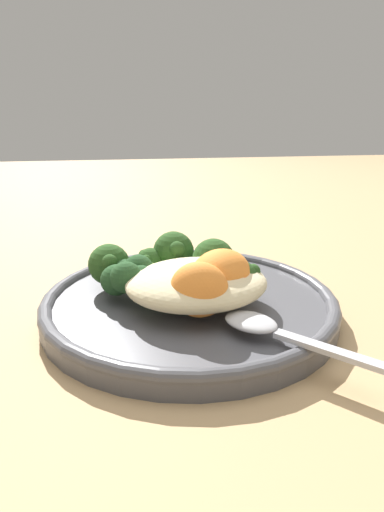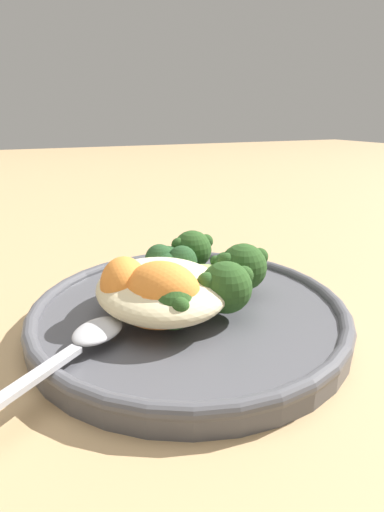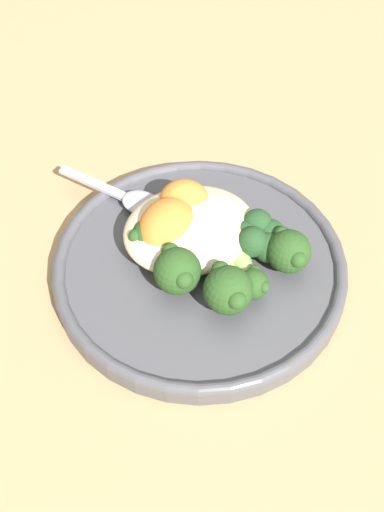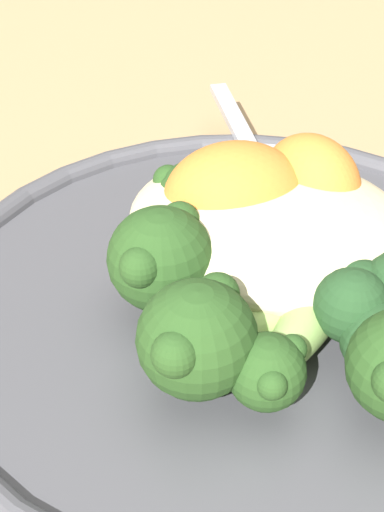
% 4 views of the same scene
% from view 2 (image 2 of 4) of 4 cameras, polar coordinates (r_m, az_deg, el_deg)
% --- Properties ---
extents(ground_plane, '(4.00, 4.00, 0.00)m').
position_cam_2_polar(ground_plane, '(0.37, 1.34, -7.92)').
color(ground_plane, tan).
extents(plate, '(0.27, 0.27, 0.02)m').
position_cam_2_polar(plate, '(0.35, -0.42, -7.98)').
color(plate, '#4C4C51').
rests_on(plate, ground_plane).
extents(quinoa_mound, '(0.12, 0.10, 0.03)m').
position_cam_2_polar(quinoa_mound, '(0.33, -4.42, -4.59)').
color(quinoa_mound, beige).
rests_on(quinoa_mound, plate).
extents(broccoli_stalk_0, '(0.10, 0.04, 0.03)m').
position_cam_2_polar(broccoli_stalk_0, '(0.30, -3.07, -6.69)').
color(broccoli_stalk_0, '#8EB25B').
rests_on(broccoli_stalk_0, plate).
extents(broccoli_stalk_1, '(0.10, 0.08, 0.04)m').
position_cam_2_polar(broccoli_stalk_1, '(0.32, 3.09, -4.42)').
color(broccoli_stalk_1, '#8EB25B').
rests_on(broccoli_stalk_1, plate).
extents(broccoli_stalk_2, '(0.07, 0.13, 0.04)m').
position_cam_2_polar(broccoli_stalk_2, '(0.36, 5.24, -1.98)').
color(broccoli_stalk_2, '#8EB25B').
rests_on(broccoli_stalk_2, plate).
extents(broccoli_stalk_3, '(0.03, 0.11, 0.03)m').
position_cam_2_polar(broccoli_stalk_3, '(0.37, 0.99, -2.27)').
color(broccoli_stalk_3, '#8EB25B').
rests_on(broccoli_stalk_3, plate).
extents(broccoli_stalk_4, '(0.06, 0.08, 0.04)m').
position_cam_2_polar(broccoli_stalk_4, '(0.40, -0.34, 0.52)').
color(broccoli_stalk_4, '#8EB25B').
rests_on(broccoli_stalk_4, plate).
extents(sweet_potato_chunk_0, '(0.08, 0.08, 0.03)m').
position_cam_2_polar(sweet_potato_chunk_0, '(0.30, -4.78, -7.00)').
color(sweet_potato_chunk_0, orange).
rests_on(sweet_potato_chunk_0, plate).
extents(sweet_potato_chunk_1, '(0.06, 0.05, 0.04)m').
position_cam_2_polar(sweet_potato_chunk_1, '(0.32, -9.69, -4.02)').
color(sweet_potato_chunk_1, orange).
rests_on(sweet_potato_chunk_1, plate).
extents(sweet_potato_chunk_2, '(0.08, 0.08, 0.05)m').
position_cam_2_polar(sweet_potato_chunk_2, '(0.30, -4.22, -5.02)').
color(sweet_potato_chunk_2, orange).
rests_on(sweet_potato_chunk_2, plate).
extents(sweet_potato_chunk_3, '(0.05, 0.04, 0.05)m').
position_cam_2_polar(sweet_potato_chunk_3, '(0.31, -4.72, -4.93)').
color(sweet_potato_chunk_3, orange).
rests_on(sweet_potato_chunk_3, plate).
extents(kale_tuft, '(0.05, 0.05, 0.03)m').
position_cam_2_polar(kale_tuft, '(0.38, -2.90, -0.79)').
color(kale_tuft, '#234723').
rests_on(kale_tuft, plate).
extents(spoon, '(0.09, 0.10, 0.01)m').
position_cam_2_polar(spoon, '(0.29, -14.81, -11.37)').
color(spoon, '#B7B7BC').
rests_on(spoon, plate).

